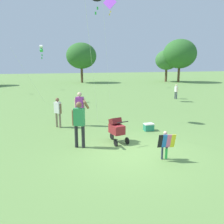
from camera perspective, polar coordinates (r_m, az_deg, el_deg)
name	(u,v)px	position (r m, az deg, el deg)	size (l,w,h in m)	color
ground_plane	(133,153)	(8.60, 5.15, -9.88)	(120.00, 120.00, 0.00)	#668E47
treeline_distant	(81,55)	(35.28, -7.57, 13.54)	(36.64, 7.72, 6.63)	brown
child_with_butterfly_kite	(165,143)	(8.00, 12.83, -7.29)	(0.58, 0.40, 0.98)	#33384C
person_adult_flyer	(79,120)	(8.85, -7.97, -2.01)	(0.70, 0.52, 1.86)	#232328
stroller	(116,128)	(9.44, 1.10, -3.89)	(0.67, 1.12, 1.03)	black
kite_orange_delta	(110,6)	(19.70, -0.59, 24.50)	(1.93, 4.13, 8.23)	purple
kite_green_novelty	(41,49)	(19.70, -16.91, 14.42)	(1.94, 3.72, 4.49)	white
person_red_shirt	(176,90)	(21.31, 15.35, 5.11)	(0.21, 0.41, 1.28)	#33384C
person_sitting_far	(58,110)	(11.83, -13.07, 0.46)	(0.36, 0.37, 1.49)	#7F705B
person_couple_left	(80,106)	(11.89, -7.84, 1.41)	(0.50, 0.38, 1.73)	#7F705B
cooler_box	(149,127)	(11.28, 8.93, -3.63)	(0.45, 0.33, 0.35)	#288466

